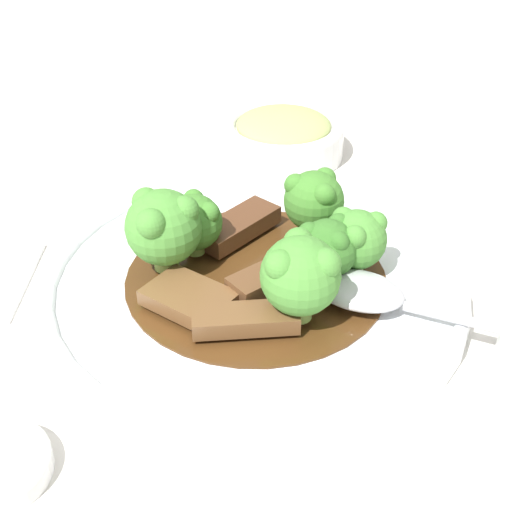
{
  "coord_description": "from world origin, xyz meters",
  "views": [
    {
      "loc": [
        -0.05,
        0.41,
        0.32
      ],
      "look_at": [
        0.0,
        0.0,
        0.03
      ],
      "focal_mm": 50.0,
      "sensor_mm": 36.0,
      "label": 1
    }
  ],
  "objects_px": {
    "beef_strip_3": "(240,319)",
    "broccoli_floret_0": "(328,245)",
    "broccoli_floret_2": "(163,228)",
    "side_bowl_appetizer": "(279,135)",
    "beef_strip_2": "(238,226)",
    "serving_spoon": "(383,297)",
    "broccoli_floret_4": "(301,274)",
    "broccoli_floret_5": "(357,238)",
    "broccoli_floret_1": "(194,221)",
    "main_plate": "(256,283)",
    "beef_strip_0": "(274,277)",
    "broccoli_floret_3": "(314,200)",
    "beef_strip_1": "(189,298)"
  },
  "relations": [
    {
      "from": "beef_strip_2",
      "to": "broccoli_floret_1",
      "type": "distance_m",
      "value": 0.04
    },
    {
      "from": "broccoli_floret_2",
      "to": "beef_strip_2",
      "type": "bearing_deg",
      "value": -130.39
    },
    {
      "from": "broccoli_floret_1",
      "to": "serving_spoon",
      "type": "xyz_separation_m",
      "value": [
        -0.14,
        0.05,
        -0.02
      ]
    },
    {
      "from": "broccoli_floret_0",
      "to": "beef_strip_0",
      "type": "bearing_deg",
      "value": 24.23
    },
    {
      "from": "beef_strip_2",
      "to": "broccoli_floret_5",
      "type": "relative_size",
      "value": 1.62
    },
    {
      "from": "broccoli_floret_0",
      "to": "broccoli_floret_4",
      "type": "distance_m",
      "value": 0.05
    },
    {
      "from": "beef_strip_2",
      "to": "beef_strip_3",
      "type": "height_order",
      "value": "beef_strip_2"
    },
    {
      "from": "broccoli_floret_4",
      "to": "beef_strip_2",
      "type": "bearing_deg",
      "value": -60.6
    },
    {
      "from": "beef_strip_3",
      "to": "broccoli_floret_1",
      "type": "relative_size",
      "value": 1.54
    },
    {
      "from": "main_plate",
      "to": "broccoli_floret_2",
      "type": "height_order",
      "value": "broccoli_floret_2"
    },
    {
      "from": "beef_strip_0",
      "to": "broccoli_floret_5",
      "type": "xyz_separation_m",
      "value": [
        -0.06,
        -0.03,
        0.02
      ]
    },
    {
      "from": "broccoli_floret_4",
      "to": "broccoli_floret_3",
      "type": "bearing_deg",
      "value": -92.18
    },
    {
      "from": "side_bowl_appetizer",
      "to": "beef_strip_1",
      "type": "bearing_deg",
      "value": 82.27
    },
    {
      "from": "beef_strip_2",
      "to": "serving_spoon",
      "type": "relative_size",
      "value": 0.36
    },
    {
      "from": "broccoli_floret_0",
      "to": "broccoli_floret_4",
      "type": "relative_size",
      "value": 0.77
    },
    {
      "from": "beef_strip_0",
      "to": "beef_strip_2",
      "type": "bearing_deg",
      "value": -61.88
    },
    {
      "from": "beef_strip_2",
      "to": "serving_spoon",
      "type": "xyz_separation_m",
      "value": [
        -0.11,
        0.08,
        -0.0
      ]
    },
    {
      "from": "broccoli_floret_1",
      "to": "broccoli_floret_2",
      "type": "distance_m",
      "value": 0.03
    },
    {
      "from": "broccoli_floret_1",
      "to": "broccoli_floret_2",
      "type": "relative_size",
      "value": 0.77
    },
    {
      "from": "beef_strip_1",
      "to": "broccoli_floret_0",
      "type": "bearing_deg",
      "value": -154.05
    },
    {
      "from": "broccoli_floret_1",
      "to": "side_bowl_appetizer",
      "type": "bearing_deg",
      "value": -102.07
    },
    {
      "from": "beef_strip_0",
      "to": "broccoli_floret_4",
      "type": "height_order",
      "value": "broccoli_floret_4"
    },
    {
      "from": "beef_strip_1",
      "to": "broccoli_floret_5",
      "type": "bearing_deg",
      "value": -152.94
    },
    {
      "from": "beef_strip_0",
      "to": "side_bowl_appetizer",
      "type": "relative_size",
      "value": 0.55
    },
    {
      "from": "beef_strip_0",
      "to": "broccoli_floret_1",
      "type": "relative_size",
      "value": 1.38
    },
    {
      "from": "beef_strip_3",
      "to": "broccoli_floret_5",
      "type": "height_order",
      "value": "broccoli_floret_5"
    },
    {
      "from": "beef_strip_3",
      "to": "side_bowl_appetizer",
      "type": "height_order",
      "value": "side_bowl_appetizer"
    },
    {
      "from": "beef_strip_0",
      "to": "beef_strip_3",
      "type": "xyz_separation_m",
      "value": [
        0.02,
        0.05,
        -0.0
      ]
    },
    {
      "from": "broccoli_floret_0",
      "to": "broccoli_floret_2",
      "type": "relative_size",
      "value": 0.75
    },
    {
      "from": "beef_strip_1",
      "to": "side_bowl_appetizer",
      "type": "bearing_deg",
      "value": -97.73
    },
    {
      "from": "broccoli_floret_1",
      "to": "side_bowl_appetizer",
      "type": "distance_m",
      "value": 0.21
    },
    {
      "from": "beef_strip_0",
      "to": "beef_strip_2",
      "type": "relative_size",
      "value": 0.87
    },
    {
      "from": "beef_strip_3",
      "to": "broccoli_floret_4",
      "type": "xyz_separation_m",
      "value": [
        -0.04,
        -0.01,
        0.03
      ]
    },
    {
      "from": "broccoli_floret_3",
      "to": "broccoli_floret_4",
      "type": "xyz_separation_m",
      "value": [
        0.0,
        0.1,
        0.0
      ]
    },
    {
      "from": "beef_strip_2",
      "to": "serving_spoon",
      "type": "distance_m",
      "value": 0.13
    },
    {
      "from": "main_plate",
      "to": "broccoli_floret_3",
      "type": "distance_m",
      "value": 0.08
    },
    {
      "from": "broccoli_floret_5",
      "to": "beef_strip_2",
      "type": "bearing_deg",
      "value": -21.45
    },
    {
      "from": "beef_strip_3",
      "to": "broccoli_floret_0",
      "type": "distance_m",
      "value": 0.08
    },
    {
      "from": "broccoli_floret_1",
      "to": "broccoli_floret_5",
      "type": "bearing_deg",
      "value": 176.83
    },
    {
      "from": "beef_strip_2",
      "to": "broccoli_floret_4",
      "type": "height_order",
      "value": "broccoli_floret_4"
    },
    {
      "from": "broccoli_floret_3",
      "to": "broccoli_floret_4",
      "type": "relative_size",
      "value": 0.92
    },
    {
      "from": "beef_strip_2",
      "to": "serving_spoon",
      "type": "bearing_deg",
      "value": 145.11
    },
    {
      "from": "beef_strip_3",
      "to": "serving_spoon",
      "type": "distance_m",
      "value": 0.1
    },
    {
      "from": "broccoli_floret_0",
      "to": "broccoli_floret_5",
      "type": "xyz_separation_m",
      "value": [
        -0.02,
        -0.01,
        -0.0
      ]
    },
    {
      "from": "main_plate",
      "to": "beef_strip_3",
      "type": "distance_m",
      "value": 0.06
    },
    {
      "from": "main_plate",
      "to": "beef_strip_2",
      "type": "bearing_deg",
      "value": -68.23
    },
    {
      "from": "broccoli_floret_0",
      "to": "broccoli_floret_1",
      "type": "bearing_deg",
      "value": -10.98
    },
    {
      "from": "broccoli_floret_2",
      "to": "side_bowl_appetizer",
      "type": "bearing_deg",
      "value": -104.91
    },
    {
      "from": "beef_strip_2",
      "to": "broccoli_floret_2",
      "type": "relative_size",
      "value": 1.22
    },
    {
      "from": "broccoli_floret_5",
      "to": "broccoli_floret_3",
      "type": "bearing_deg",
      "value": -48.98
    }
  ]
}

